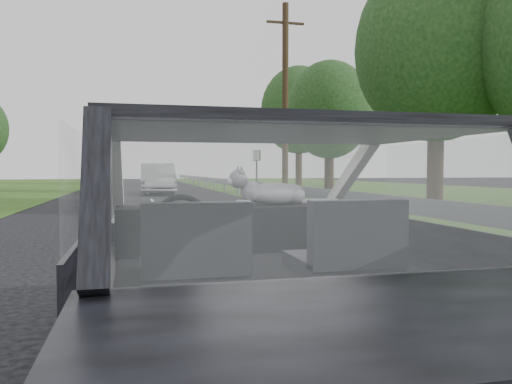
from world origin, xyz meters
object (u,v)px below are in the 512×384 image
cat (274,192)px  utility_pole (285,101)px  subject_car (260,262)px  highway_sign (257,172)px  other_car (158,179)px

cat → utility_pole: bearing=62.3°
subject_car → utility_pole: utility_pole is taller
subject_car → utility_pole: bearing=72.6°
utility_pole → subject_car: bearing=-107.4°
subject_car → highway_sign: 23.77m
subject_car → highway_sign: bearing=76.3°
other_car → highway_sign: highway_sign is taller
cat → utility_pole: utility_pole is taller
subject_car → utility_pole: (6.00, 19.13, 3.65)m
other_car → utility_pole: (5.53, -4.25, 3.58)m
subject_car → utility_pole: size_ratio=0.46×
subject_car → other_car: bearing=88.9°
subject_car → other_car: size_ratio=0.83×
cat → utility_pole: size_ratio=0.07×
subject_car → highway_sign: highway_sign is taller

